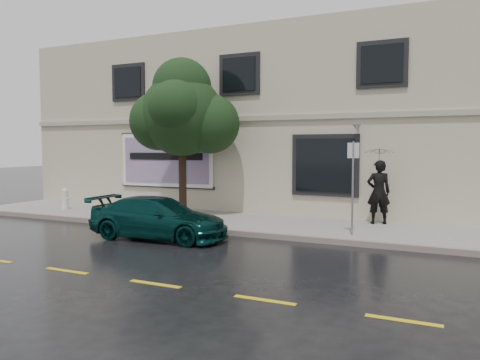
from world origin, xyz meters
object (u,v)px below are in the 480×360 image
at_px(street_tree, 182,115).
at_px(fire_hydrant, 65,199).
at_px(car, 159,218).
at_px(pedestrian, 379,192).

xyz_separation_m(street_tree, fire_hydrant, (-5.14, -0.38, -3.12)).
bearing_deg(street_tree, car, -69.60).
distance_m(car, fire_hydrant, 6.93).
height_order(pedestrian, fire_hydrant, pedestrian).
bearing_deg(car, pedestrian, -53.86).
relative_size(car, street_tree, 0.81).
relative_size(pedestrian, fire_hydrant, 2.46).
bearing_deg(car, fire_hydrant, 63.47).
relative_size(car, pedestrian, 2.00).
bearing_deg(pedestrian, fire_hydrant, -13.99).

